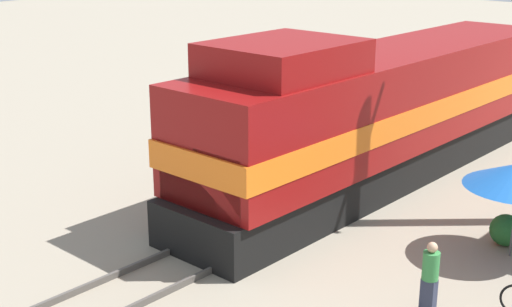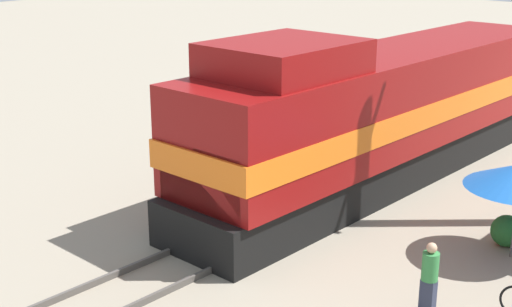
{
  "view_description": "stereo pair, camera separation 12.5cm",
  "coord_description": "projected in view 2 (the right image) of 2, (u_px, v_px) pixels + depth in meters",
  "views": [
    {
      "loc": [
        11.26,
        -14.27,
        7.51
      ],
      "look_at": [
        1.2,
        -3.13,
        2.73
      ],
      "focal_mm": 50.0,
      "sensor_mm": 36.0,
      "label": 1
    },
    {
      "loc": [
        11.35,
        -14.19,
        7.51
      ],
      "look_at": [
        1.2,
        -3.13,
        2.73
      ],
      "focal_mm": 50.0,
      "sensor_mm": 36.0,
      "label": 2
    }
  ],
  "objects": [
    {
      "name": "shrub_cluster",
      "position": [
        507.0,
        231.0,
        17.46
      ],
      "size": [
        0.79,
        0.79,
        0.79
      ],
      "primitive_type": "sphere",
      "color": "#236028",
      "rests_on": "ground_plane"
    },
    {
      "name": "locomotive",
      "position": [
        382.0,
        113.0,
        21.57
      ],
      "size": [
        3.21,
        16.75,
        4.83
      ],
      "color": "black",
      "rests_on": "ground_plane"
    },
    {
      "name": "rail_near",
      "position": [
        281.0,
        204.0,
        19.99
      ],
      "size": [
        0.08,
        39.14,
        0.15
      ],
      "primitive_type": "cube",
      "color": "#4C4742",
      "rests_on": "ground_plane"
    },
    {
      "name": "person_bystander",
      "position": [
        429.0,
        276.0,
        14.28
      ],
      "size": [
        0.34,
        0.34,
        1.55
      ],
      "color": "#2D3347",
      "rests_on": "ground_plane"
    },
    {
      "name": "rail_far",
      "position": [
        322.0,
        218.0,
        19.07
      ],
      "size": [
        0.08,
        39.14,
        0.15
      ],
      "primitive_type": "cube",
      "color": "#4C4742",
      "rests_on": "ground_plane"
    },
    {
      "name": "ground_plane",
      "position": [
        301.0,
        213.0,
        19.55
      ],
      "size": [
        120.0,
        120.0,
        0.0
      ],
      "primitive_type": "plane",
      "color": "gray"
    }
  ]
}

